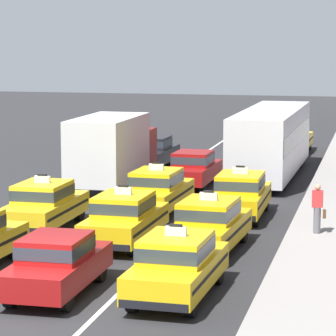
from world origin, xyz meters
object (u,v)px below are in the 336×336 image
object	(u,v)px
bus_right_fourth	(271,139)
sedan_center_nearest	(57,263)
taxi_center_third	(157,190)
sedan_center_fourth	(193,168)
taxi_left_second	(44,204)
taxi_center_second	(124,218)
sedan_left_fourth	(153,151)
taxi_right_nearest	(177,265)
taxi_right_second	(209,224)
taxi_right_third	(240,194)
pedestrian_mid_block	(318,209)
box_truck_left_third	(113,150)
taxi_right_fifth	(293,138)

from	to	relation	value
bus_right_fourth	sedan_center_nearest	bearing A→B (deg)	-98.38
taxi_center_third	sedan_center_fourth	size ratio (longest dim) A/B	1.06
taxi_left_second	taxi_center_second	world-z (taller)	same
sedan_left_fourth	bus_right_fourth	xyz separation A→B (m)	(6.22, -1.77, 0.97)
sedan_left_fourth	sedan_center_fourth	distance (m)	6.21
sedan_center_fourth	taxi_right_nearest	world-z (taller)	taxi_right_nearest
taxi_right_second	taxi_right_third	distance (m)	5.54
taxi_center_third	pedestrian_mid_block	size ratio (longest dim) A/B	2.77
taxi_left_second	taxi_right_nearest	size ratio (longest dim) A/B	0.99
taxi_center_second	sedan_left_fourth	bearing A→B (deg)	101.02
taxi_left_second	box_truck_left_third	xyz separation A→B (m)	(0.05, 8.26, 0.90)
sedan_center_fourth	taxi_right_fifth	size ratio (longest dim) A/B	0.95
taxi_right_fifth	pedestrian_mid_block	world-z (taller)	taxi_right_fifth
taxi_center_third	taxi_right_second	bearing A→B (deg)	-61.58
sedan_center_nearest	bus_right_fourth	bearing A→B (deg)	81.62
taxi_left_second	taxi_center_third	distance (m)	4.89
taxi_center_second	box_truck_left_third	bearing A→B (deg)	108.60
sedan_left_fourth	taxi_center_second	distance (m)	17.16
taxi_right_nearest	taxi_right_third	world-z (taller)	same
sedan_center_nearest	taxi_right_nearest	xyz separation A→B (m)	(3.13, 0.41, 0.03)
taxi_center_second	sedan_center_fourth	xyz separation A→B (m)	(-0.10, 11.52, -0.03)
taxi_center_third	pedestrian_mid_block	bearing A→B (deg)	-25.20
sedan_center_nearest	taxi_right_fifth	world-z (taller)	taxi_right_fifth
taxi_left_second	taxi_right_fifth	world-z (taller)	same
taxi_right_second	taxi_right_fifth	distance (m)	24.61
taxi_left_second	taxi_right_fifth	bearing A→B (deg)	74.00
taxi_center_third	taxi_right_second	size ratio (longest dim) A/B	0.99
taxi_right_second	taxi_right_third	size ratio (longest dim) A/B	1.02
taxi_right_second	box_truck_left_third	bearing A→B (deg)	121.14
taxi_center_third	taxi_right_third	bearing A→B (deg)	-3.10
pedestrian_mid_block	sedan_center_fourth	bearing A→B (deg)	123.87
taxi_right_second	sedan_left_fourth	bearing A→B (deg)	109.64
sedan_left_fourth	sedan_center_nearest	world-z (taller)	same
taxi_right_second	sedan_center_nearest	bearing A→B (deg)	-118.58
box_truck_left_third	sedan_center_nearest	distance (m)	16.11
sedan_center_nearest	taxi_right_second	size ratio (longest dim) A/B	0.93
taxi_left_second	taxi_right_fifth	distance (m)	23.56
sedan_center_fourth	taxi_right_second	size ratio (longest dim) A/B	0.94
taxi_left_second	box_truck_left_third	bearing A→B (deg)	89.64
sedan_left_fourth	taxi_left_second	bearing A→B (deg)	-90.33
box_truck_left_third	sedan_left_fourth	world-z (taller)	box_truck_left_third
box_truck_left_third	taxi_center_third	xyz separation A→B (m)	(3.09, -4.51, -0.90)
taxi_right_fifth	taxi_center_second	bearing A→B (deg)	-97.35
taxi_center_third	taxi_center_second	bearing A→B (deg)	-87.55
bus_right_fourth	taxi_right_fifth	bearing A→B (deg)	88.84
box_truck_left_third	sedan_center_nearest	bearing A→B (deg)	-78.66
sedan_center_fourth	pedestrian_mid_block	bearing A→B (deg)	-56.13
sedan_center_nearest	bus_right_fourth	distance (m)	21.23
taxi_center_second	taxi_right_second	world-z (taller)	same
box_truck_left_third	sedan_left_fourth	size ratio (longest dim) A/B	1.61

